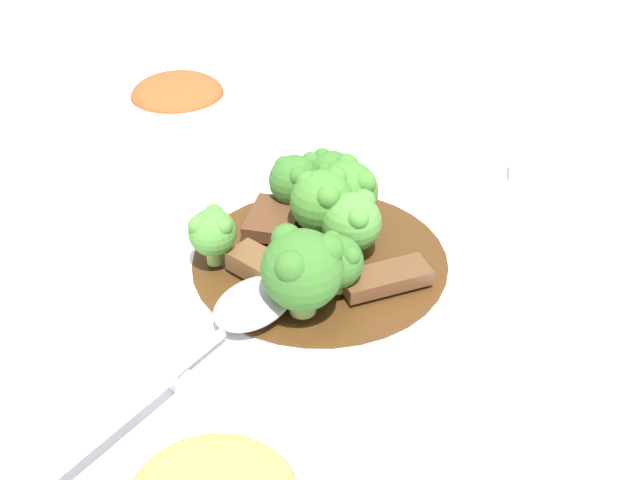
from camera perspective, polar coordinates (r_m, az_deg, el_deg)
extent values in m
plane|color=silver|center=(0.67, 0.00, -2.36)|extent=(4.00, 4.00, 0.00)
cylinder|color=white|center=(0.66, 0.00, -1.88)|extent=(0.31, 0.31, 0.01)
torus|color=white|center=(0.66, 0.00, -1.40)|extent=(0.31, 0.31, 0.01)
cylinder|color=#4C2D14|center=(0.66, 0.00, -1.35)|extent=(0.19, 0.19, 0.00)
cube|color=brown|center=(0.63, -3.10, -2.06)|extent=(0.07, 0.06, 0.02)
cube|color=brown|center=(0.63, 4.21, -2.45)|extent=(0.03, 0.07, 0.01)
cube|color=#56331E|center=(0.69, -2.96, 1.34)|extent=(0.06, 0.06, 0.01)
cylinder|color=#8EB756|center=(0.67, 0.13, 0.73)|extent=(0.02, 0.02, 0.01)
sphere|color=#427F2D|center=(0.66, 0.13, 2.47)|extent=(0.05, 0.05, 0.05)
sphere|color=#427F2D|center=(0.64, 0.51, 2.75)|extent=(0.02, 0.02, 0.02)
sphere|color=#427F2D|center=(0.66, 1.02, 3.94)|extent=(0.02, 0.02, 0.02)
sphere|color=#427F2D|center=(0.66, -1.14, 3.60)|extent=(0.02, 0.02, 0.02)
cylinder|color=#8EB756|center=(0.62, 0.97, -2.81)|extent=(0.01, 0.01, 0.01)
sphere|color=#387028|center=(0.61, 0.99, -1.41)|extent=(0.04, 0.04, 0.04)
sphere|color=#387028|center=(0.60, 1.94, -1.00)|extent=(0.01, 0.01, 0.01)
sphere|color=#387028|center=(0.61, 1.05, 0.01)|extent=(0.01, 0.01, 0.01)
sphere|color=#387028|center=(0.60, 0.01, -0.93)|extent=(0.01, 0.01, 0.01)
cylinder|color=#7FA84C|center=(0.72, 0.73, 2.84)|extent=(0.01, 0.01, 0.01)
sphere|color=#387028|center=(0.70, 0.75, 4.15)|extent=(0.04, 0.04, 0.04)
sphere|color=#387028|center=(0.70, 1.75, 4.96)|extent=(0.01, 0.01, 0.01)
sphere|color=#387028|center=(0.71, 0.15, 5.31)|extent=(0.01, 0.01, 0.01)
sphere|color=#387028|center=(0.69, 0.36, 4.42)|extent=(0.01, 0.01, 0.01)
cylinder|color=#7FA84C|center=(0.66, 1.97, -0.33)|extent=(0.01, 0.01, 0.01)
sphere|color=#4C8E38|center=(0.65, 2.01, 1.16)|extent=(0.04, 0.04, 0.04)
sphere|color=#4C8E38|center=(0.65, 2.84, 2.54)|extent=(0.02, 0.02, 0.02)
sphere|color=#4C8E38|center=(0.64, 0.83, 2.21)|extent=(0.02, 0.02, 0.02)
sphere|color=#4C8E38|center=(0.63, 2.43, 1.38)|extent=(0.02, 0.02, 0.02)
cylinder|color=#7FA84C|center=(0.65, -6.78, -0.92)|extent=(0.01, 0.01, 0.01)
sphere|color=#4C8E38|center=(0.64, -6.90, 0.49)|extent=(0.03, 0.03, 0.03)
sphere|color=#4C8E38|center=(0.64, -6.82, 1.74)|extent=(0.01, 0.01, 0.01)
sphere|color=#4C8E38|center=(0.63, -7.87, 0.94)|extent=(0.01, 0.01, 0.01)
sphere|color=#4C8E38|center=(0.63, -6.20, 0.89)|extent=(0.01, 0.01, 0.01)
cylinder|color=#8EB756|center=(0.60, -1.12, -4.00)|extent=(0.02, 0.02, 0.02)
sphere|color=#387028|center=(0.59, -1.15, -1.92)|extent=(0.06, 0.06, 0.06)
sphere|color=#387028|center=(0.59, -2.15, 0.07)|extent=(0.02, 0.02, 0.02)
sphere|color=#387028|center=(0.56, -1.87, -1.69)|extent=(0.02, 0.02, 0.02)
sphere|color=#387028|center=(0.58, 0.52, -0.61)|extent=(0.02, 0.02, 0.02)
cylinder|color=#7FA84C|center=(0.71, -1.27, 2.59)|extent=(0.01, 0.01, 0.01)
sphere|color=#387028|center=(0.70, -1.29, 3.88)|extent=(0.04, 0.04, 0.04)
sphere|color=#387028|center=(0.70, -2.31, 4.78)|extent=(0.02, 0.02, 0.02)
sphere|color=#387028|center=(0.69, -1.02, 4.14)|extent=(0.02, 0.02, 0.02)
sphere|color=#387028|center=(0.70, -0.59, 5.05)|extent=(0.02, 0.02, 0.02)
cylinder|color=#7FA84C|center=(0.69, 1.68, 1.56)|extent=(0.02, 0.02, 0.01)
sphere|color=#427F2D|center=(0.68, 1.71, 3.12)|extent=(0.05, 0.05, 0.05)
sphere|color=#427F2D|center=(0.67, 0.58, 3.77)|extent=(0.02, 0.02, 0.02)
sphere|color=#427F2D|center=(0.67, 2.85, 3.71)|extent=(0.02, 0.02, 0.02)
sphere|color=#427F2D|center=(0.69, 1.76, 4.76)|extent=(0.02, 0.02, 0.02)
ellipsoid|color=#B7B7BC|center=(0.61, -4.27, -4.04)|extent=(0.08, 0.08, 0.01)
cylinder|color=#B7B7BC|center=(0.55, -11.74, -10.25)|extent=(0.10, 0.13, 0.01)
cylinder|color=white|center=(0.86, -8.88, 6.95)|extent=(0.06, 0.06, 0.01)
cylinder|color=white|center=(0.85, -8.98, 7.91)|extent=(0.11, 0.11, 0.04)
torus|color=white|center=(0.84, -9.10, 9.07)|extent=(0.11, 0.11, 0.01)
ellipsoid|color=#D14C23|center=(0.84, -9.12, 9.24)|extent=(0.08, 0.08, 0.03)
cylinder|color=white|center=(0.80, 14.78, 4.02)|extent=(0.08, 0.08, 0.01)
torus|color=white|center=(0.80, 14.83, 4.32)|extent=(0.08, 0.08, 0.01)
cube|color=silver|center=(0.62, 19.07, -8.44)|extent=(0.12, 0.10, 0.01)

